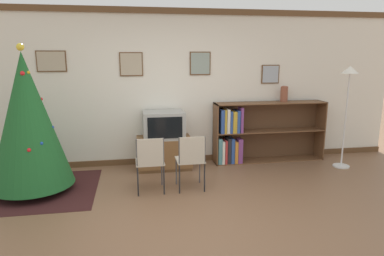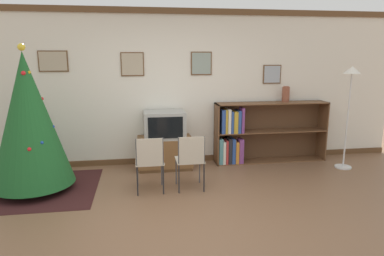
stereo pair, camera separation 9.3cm
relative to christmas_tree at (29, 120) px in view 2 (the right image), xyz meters
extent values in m
plane|color=brown|center=(2.06, -1.30, -1.04)|extent=(24.00, 24.00, 0.00)
cube|color=silver|center=(2.06, 1.07, 0.31)|extent=(8.53, 0.08, 2.70)
cube|color=brown|center=(2.06, 1.01, 1.61)|extent=(8.53, 0.03, 0.10)
cube|color=brown|center=(2.06, 1.01, -0.99)|extent=(8.53, 0.03, 0.10)
cube|color=brown|center=(0.16, 1.02, 0.79)|extent=(0.47, 0.02, 0.34)
cube|color=tan|center=(0.16, 1.01, 0.79)|extent=(0.43, 0.01, 0.31)
cube|color=brown|center=(1.44, 1.02, 0.73)|extent=(0.39, 0.02, 0.40)
cube|color=tan|center=(1.44, 1.01, 0.73)|extent=(0.35, 0.01, 0.36)
cube|color=brown|center=(2.63, 1.02, 0.74)|extent=(0.37, 0.02, 0.40)
cube|color=gray|center=(2.63, 1.01, 0.74)|extent=(0.33, 0.01, 0.37)
cube|color=brown|center=(3.93, 1.02, 0.54)|extent=(0.34, 0.02, 0.34)
cube|color=#9EA8B2|center=(3.93, 1.01, 0.54)|extent=(0.30, 0.01, 0.30)
cube|color=#381919|center=(0.00, 0.00, -1.03)|extent=(1.74, 1.59, 0.01)
cylinder|color=maroon|center=(0.00, 0.00, -0.98)|extent=(0.36, 0.36, 0.10)
cone|color=#1E5B28|center=(0.00, 0.00, 0.00)|extent=(1.13, 1.13, 1.87)
sphere|color=yellow|center=(0.00, 0.00, 0.99)|extent=(0.10, 0.10, 0.10)
sphere|color=silver|center=(-0.05, 0.28, -0.04)|extent=(0.06, 0.06, 0.06)
sphere|color=gold|center=(0.08, -0.03, 0.66)|extent=(0.04, 0.04, 0.04)
sphere|color=red|center=(0.18, 0.06, 0.29)|extent=(0.05, 0.05, 0.05)
sphere|color=#1E4CB2|center=(0.22, -0.28, -0.26)|extent=(0.04, 0.04, 0.04)
sphere|color=red|center=(0.08, -0.36, -0.32)|extent=(0.05, 0.05, 0.05)
sphere|color=#1E4CB2|center=(0.31, 0.02, -0.11)|extent=(0.05, 0.05, 0.05)
sphere|color=silver|center=(0.09, 0.19, 0.24)|extent=(0.05, 0.05, 0.05)
sphere|color=red|center=(0.02, -0.08, 0.65)|extent=(0.06, 0.06, 0.06)
cube|color=brown|center=(1.94, 0.73, -1.01)|extent=(0.89, 0.52, 0.05)
cube|color=brown|center=(1.94, 0.73, -0.75)|extent=(0.93, 0.54, 0.49)
cube|color=#9E9E99|center=(1.94, 0.73, -0.27)|extent=(0.69, 0.52, 0.46)
cube|color=black|center=(1.94, 0.46, -0.27)|extent=(0.57, 0.01, 0.36)
cube|color=#BCB29E|center=(1.65, -0.26, -0.61)|extent=(0.40, 0.40, 0.02)
cube|color=#BCB29E|center=(1.65, -0.45, -0.41)|extent=(0.35, 0.01, 0.38)
cylinder|color=#4C4C51|center=(1.47, -0.08, -0.83)|extent=(0.02, 0.02, 0.42)
cylinder|color=#4C4C51|center=(1.83, -0.08, -0.83)|extent=(0.02, 0.02, 0.42)
cylinder|color=#4C4C51|center=(1.47, -0.44, -0.83)|extent=(0.02, 0.02, 0.42)
cylinder|color=#4C4C51|center=(1.83, -0.44, -0.83)|extent=(0.02, 0.02, 0.42)
cylinder|color=#4C4C51|center=(1.47, -0.44, -0.63)|extent=(0.02, 0.02, 0.82)
cylinder|color=#4C4C51|center=(1.83, -0.44, -0.63)|extent=(0.02, 0.02, 0.82)
cube|color=#BCB29E|center=(2.23, -0.26, -0.61)|extent=(0.40, 0.40, 0.02)
cube|color=#BCB29E|center=(2.23, -0.45, -0.41)|extent=(0.35, 0.01, 0.38)
cylinder|color=#4C4C51|center=(2.05, -0.08, -0.83)|extent=(0.02, 0.02, 0.42)
cylinder|color=#4C4C51|center=(2.41, -0.08, -0.83)|extent=(0.02, 0.02, 0.42)
cylinder|color=#4C4C51|center=(2.05, -0.44, -0.83)|extent=(0.02, 0.02, 0.42)
cylinder|color=#4C4C51|center=(2.41, -0.44, -0.83)|extent=(0.02, 0.02, 0.42)
cylinder|color=#4C4C51|center=(2.05, -0.44, -0.63)|extent=(0.02, 0.02, 0.82)
cylinder|color=#4C4C51|center=(2.41, -0.44, -0.63)|extent=(0.02, 0.02, 0.82)
cube|color=brown|center=(2.87, 0.83, -0.49)|extent=(0.02, 0.36, 1.09)
cube|color=brown|center=(4.90, 0.83, -0.49)|extent=(0.02, 0.36, 1.09)
cube|color=brown|center=(3.89, 0.83, 0.04)|extent=(2.05, 0.36, 0.02)
cube|color=brown|center=(3.89, 0.83, -1.03)|extent=(2.05, 0.36, 0.02)
cube|color=brown|center=(3.89, 0.83, -0.47)|extent=(2.01, 0.36, 0.02)
cube|color=brown|center=(3.89, 1.00, -0.49)|extent=(2.05, 0.01, 1.09)
cube|color=teal|center=(2.93, 0.78, -0.79)|extent=(0.07, 0.24, 0.46)
cube|color=silver|center=(2.99, 0.79, -0.82)|extent=(0.05, 0.27, 0.41)
cube|color=#B73333|center=(3.04, 0.77, -0.81)|extent=(0.04, 0.23, 0.43)
cube|color=#232328|center=(3.09, 0.78, -0.79)|extent=(0.06, 0.26, 0.46)
cube|color=#2D4C93|center=(3.16, 0.80, -0.80)|extent=(0.06, 0.30, 0.45)
cube|color=orange|center=(3.23, 0.77, -0.82)|extent=(0.06, 0.24, 0.39)
cube|color=#7A3D7F|center=(3.30, 0.75, -0.80)|extent=(0.08, 0.20, 0.44)
cube|color=#2D4C93|center=(2.96, 0.76, -0.25)|extent=(0.06, 0.22, 0.42)
cube|color=gold|center=(3.02, 0.77, -0.26)|extent=(0.04, 0.24, 0.42)
cube|color=silver|center=(3.07, 0.80, -0.25)|extent=(0.05, 0.29, 0.43)
cube|color=#2D4C93|center=(3.12, 0.79, -0.27)|extent=(0.04, 0.27, 0.38)
cube|color=gold|center=(3.18, 0.77, -0.27)|extent=(0.07, 0.23, 0.38)
cube|color=#2D4C93|center=(3.25, 0.79, -0.27)|extent=(0.05, 0.28, 0.39)
cube|color=#7A3D7F|center=(3.31, 0.76, -0.24)|extent=(0.05, 0.22, 0.45)
cylinder|color=brown|center=(4.16, 0.88, 0.19)|extent=(0.13, 0.13, 0.27)
torus|color=brown|center=(4.16, 0.88, 0.32)|extent=(0.12, 0.12, 0.02)
cylinder|color=silver|center=(5.01, 0.25, -1.03)|extent=(0.28, 0.28, 0.03)
cylinder|color=silver|center=(5.01, 0.25, -0.21)|extent=(0.03, 0.03, 1.60)
cone|color=white|center=(5.01, 0.25, 0.65)|extent=(0.28, 0.28, 0.12)
camera|label=1|loc=(1.45, -4.95, 0.90)|focal=32.00mm
camera|label=2|loc=(1.54, -4.97, 0.90)|focal=32.00mm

